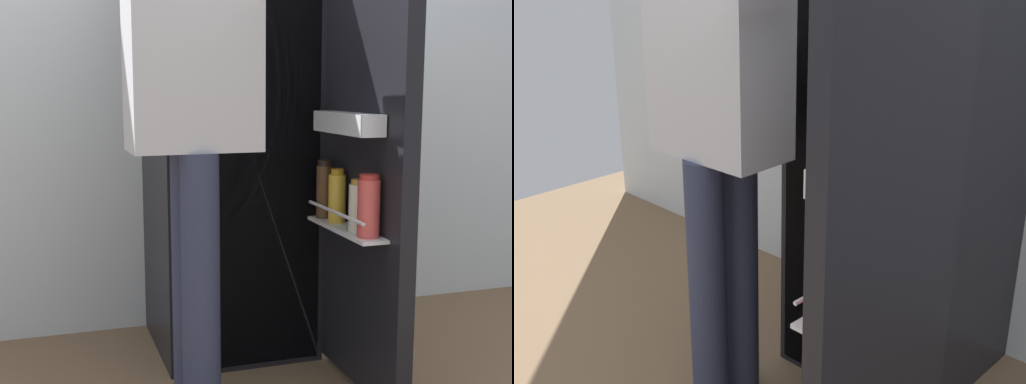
{
  "view_description": "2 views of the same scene",
  "coord_description": "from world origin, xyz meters",
  "views": [
    {
      "loc": [
        -0.73,
        -2.11,
        1.08
      ],
      "look_at": [
        -0.07,
        -0.04,
        0.74
      ],
      "focal_mm": 47.61,
      "sensor_mm": 36.0,
      "label": 1
    },
    {
      "loc": [
        1.14,
        -1.31,
        1.48
      ],
      "look_at": [
        -0.06,
        -0.06,
        0.82
      ],
      "focal_mm": 46.62,
      "sensor_mm": 36.0,
      "label": 2
    }
  ],
  "objects": [
    {
      "name": "person",
      "position": [
        -0.26,
        -0.05,
        1.06
      ],
      "size": [
        0.54,
        0.72,
        1.76
      ],
      "color": "#2D334C",
      "rests_on": "ground_plane"
    },
    {
      "name": "refrigerator",
      "position": [
        0.03,
        0.5,
        0.86
      ],
      "size": [
        0.66,
        1.18,
        1.72
      ],
      "color": "black",
      "rests_on": "ground_plane"
    }
  ]
}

